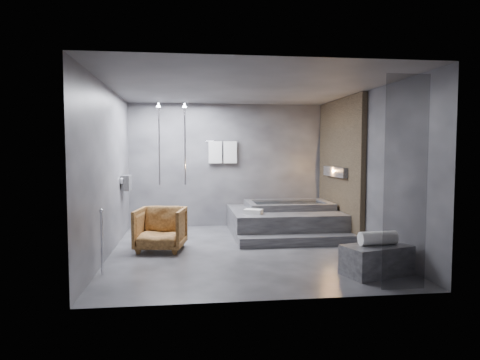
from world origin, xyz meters
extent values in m
plane|color=#2D2D2F|center=(0.00, 0.00, 0.00)|extent=(5.00, 5.00, 0.00)
cube|color=#4B4B4D|center=(0.00, 0.00, 2.80)|extent=(4.50, 5.00, 0.04)
cube|color=#37373C|center=(0.00, 2.50, 1.40)|extent=(4.50, 0.04, 2.80)
cube|color=#37373C|center=(0.00, -2.50, 1.40)|extent=(4.50, 0.04, 2.80)
cube|color=#37373C|center=(-2.25, 0.00, 1.40)|extent=(0.04, 5.00, 2.80)
cube|color=#37373C|center=(2.25, 0.00, 1.40)|extent=(0.04, 5.00, 2.80)
cube|color=#866F4E|center=(2.19, 1.25, 1.40)|extent=(0.10, 2.40, 2.78)
cube|color=#FF9938|center=(2.11, 1.25, 1.30)|extent=(0.14, 1.20, 0.20)
cube|color=gray|center=(-2.16, 1.40, 1.10)|extent=(0.16, 0.42, 0.30)
imported|color=beige|center=(-2.15, 1.30, 1.05)|extent=(0.08, 0.08, 0.21)
imported|color=beige|center=(-2.15, 1.50, 1.03)|extent=(0.07, 0.07, 0.15)
cylinder|color=silver|center=(-1.00, 2.05, 1.90)|extent=(0.04, 0.04, 1.80)
cylinder|color=silver|center=(-1.55, 2.05, 1.90)|extent=(0.04, 0.04, 1.80)
cylinder|color=silver|center=(-0.15, 2.44, 1.95)|extent=(0.75, 0.02, 0.02)
cube|color=white|center=(-0.32, 2.42, 1.70)|extent=(0.30, 0.06, 0.50)
cube|color=white|center=(0.02, 2.42, 1.70)|extent=(0.30, 0.06, 0.50)
cylinder|color=silver|center=(-2.15, -1.20, 0.45)|extent=(0.04, 0.04, 0.90)
cube|color=black|center=(1.65, -2.45, 1.35)|extent=(0.55, 0.01, 2.60)
cube|color=#323234|center=(1.05, 1.45, 0.25)|extent=(2.20, 2.00, 0.50)
cube|color=#323234|center=(1.05, 0.27, 0.09)|extent=(2.20, 0.36, 0.18)
cube|color=#343437|center=(1.67, -1.67, 0.21)|extent=(1.03, 0.75, 0.42)
imported|color=#4F2F13|center=(-1.42, 0.19, 0.38)|extent=(0.94, 0.96, 0.75)
cylinder|color=white|center=(1.70, -1.64, 0.51)|extent=(0.55, 0.24, 0.19)
cube|color=silver|center=(0.32, 0.93, 0.55)|extent=(0.41, 0.37, 0.09)
camera|label=1|loc=(-0.96, -7.28, 1.75)|focal=32.00mm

